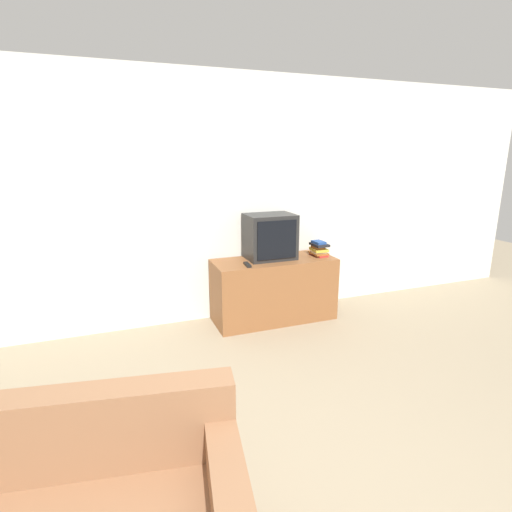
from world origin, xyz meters
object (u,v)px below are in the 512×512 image
(tv_stand, at_px, (274,290))
(television, at_px, (270,236))
(book_stack, at_px, (319,249))
(remote_on_stand, at_px, (247,265))

(tv_stand, bearing_deg, television, 109.74)
(book_stack, bearing_deg, tv_stand, 177.42)
(book_stack, relative_size, remote_on_stand, 1.42)
(remote_on_stand, bearing_deg, tv_stand, 21.16)
(tv_stand, xyz_separation_m, remote_on_stand, (-0.35, -0.14, 0.35))
(tv_stand, bearing_deg, book_stack, -2.58)
(tv_stand, height_order, television, television)
(tv_stand, height_order, book_stack, book_stack)
(tv_stand, height_order, remote_on_stand, remote_on_stand)
(television, bearing_deg, remote_on_stand, -148.34)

